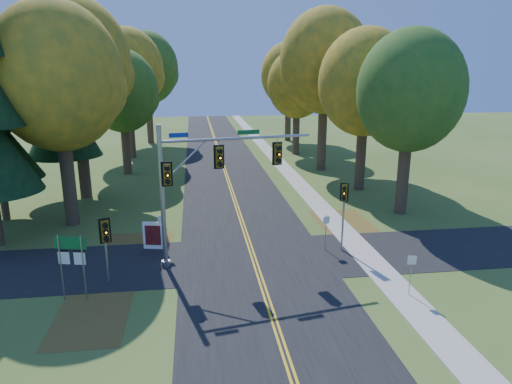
{
  "coord_description": "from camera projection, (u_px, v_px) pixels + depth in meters",
  "views": [
    {
      "loc": [
        -2.99,
        -20.87,
        10.01
      ],
      "look_at": [
        0.41,
        4.06,
        3.2
      ],
      "focal_mm": 32.0,
      "sensor_mm": 36.0,
      "label": 1
    }
  ],
  "objects": [
    {
      "name": "tree_w_d",
      "position": [
        127.0,
        71.0,
        50.83
      ],
      "size": [
        8.2,
        8.2,
        14.56
      ],
      "color": "#38281C",
      "rests_on": "ground"
    },
    {
      "name": "pine_c",
      "position": [
        57.0,
        73.0,
        34.04
      ],
      "size": [
        5.6,
        5.6,
        20.56
      ],
      "color": "#38281C",
      "rests_on": "ground"
    },
    {
      "name": "info_kiosk",
      "position": [
        153.0,
        236.0,
        26.03
      ],
      "size": [
        1.17,
        0.39,
        1.61
      ],
      "rotation": [
        0.0,
        0.0,
        -0.2
      ],
      "color": "white",
      "rests_on": "ground"
    },
    {
      "name": "east_signal_pole",
      "position": [
        344.0,
        200.0,
        25.1
      ],
      "size": [
        0.44,
        0.53,
        4.0
      ],
      "rotation": [
        0.0,
        0.0,
        -0.36
      ],
      "color": "#94979C",
      "rests_on": "ground"
    },
    {
      "name": "ped_signal_pole",
      "position": [
        105.0,
        236.0,
        21.18
      ],
      "size": [
        0.51,
        0.61,
        3.37
      ],
      "rotation": [
        0.0,
        0.0,
        0.35
      ],
      "color": "#9A9FA3",
      "rests_on": "ground"
    },
    {
      "name": "tree_w_b",
      "position": [
        75.0,
        64.0,
        34.31
      ],
      "size": [
        8.6,
        8.6,
        15.38
      ],
      "color": "#38281C",
      "rests_on": "ground"
    },
    {
      "name": "tree_e_e",
      "position": [
        289.0,
        75.0,
        63.61
      ],
      "size": [
        7.8,
        7.8,
        13.74
      ],
      "color": "#38281C",
      "rests_on": "ground"
    },
    {
      "name": "tree_e_c",
      "position": [
        325.0,
        62.0,
        44.13
      ],
      "size": [
        8.8,
        8.8,
        15.79
      ],
      "color": "#38281C",
      "rests_on": "ground"
    },
    {
      "name": "ground",
      "position": [
        259.0,
        274.0,
        22.97
      ],
      "size": [
        160.0,
        160.0,
        0.0
      ],
      "primitive_type": "plane",
      "color": "#36521D",
      "rests_on": "ground"
    },
    {
      "name": "road_cross",
      "position": [
        254.0,
        258.0,
        24.88
      ],
      "size": [
        60.0,
        6.0,
        0.02
      ],
      "primitive_type": "cube",
      "color": "black",
      "rests_on": "ground"
    },
    {
      "name": "tree_w_c",
      "position": [
        123.0,
        91.0,
        43.05
      ],
      "size": [
        6.8,
        6.8,
        11.91
      ],
      "color": "#38281C",
      "rests_on": "ground"
    },
    {
      "name": "tree_w_e",
      "position": [
        147.0,
        68.0,
        61.34
      ],
      "size": [
        8.4,
        8.4,
        14.97
      ],
      "color": "#38281C",
      "rests_on": "ground"
    },
    {
      "name": "centerline_right",
      "position": [
        261.0,
        274.0,
        22.98
      ],
      "size": [
        0.1,
        160.0,
        0.01
      ],
      "primitive_type": "cube",
      "color": "gold",
      "rests_on": "road_main"
    },
    {
      "name": "tree_e_b",
      "position": [
        366.0,
        83.0,
        36.98
      ],
      "size": [
        7.6,
        7.6,
        13.33
      ],
      "color": "#38281C",
      "rests_on": "ground"
    },
    {
      "name": "leaf_patch_w_far",
      "position": [
        92.0,
        316.0,
        19.12
      ],
      "size": [
        3.0,
        5.0,
        0.0
      ],
      "primitive_type": "cube",
      "color": "brown",
      "rests_on": "ground"
    },
    {
      "name": "tree_e_a",
      "position": [
        411.0,
        92.0,
        30.64
      ],
      "size": [
        7.2,
        7.2,
        12.73
      ],
      "color": "#38281C",
      "rests_on": "ground"
    },
    {
      "name": "leaf_patch_w_near",
      "position": [
        136.0,
        251.0,
        25.95
      ],
      "size": [
        4.0,
        6.0,
        0.0
      ],
      "primitive_type": "cube",
      "color": "brown",
      "rests_on": "ground"
    },
    {
      "name": "traffic_mast",
      "position": [
        201.0,
        175.0,
        23.24
      ],
      "size": [
        8.06,
        1.91,
        7.41
      ],
      "rotation": [
        0.0,
        0.0,
        0.17
      ],
      "color": "gray",
      "rests_on": "ground"
    },
    {
      "name": "centerline_left",
      "position": [
        257.0,
        274.0,
        22.95
      ],
      "size": [
        0.1,
        160.0,
        0.01
      ],
      "primitive_type": "cube",
      "color": "gold",
      "rests_on": "road_main"
    },
    {
      "name": "tree_w_a",
      "position": [
        59.0,
        78.0,
        28.01
      ],
      "size": [
        8.0,
        8.0,
        14.15
      ],
      "color": "#38281C",
      "rests_on": "ground"
    },
    {
      "name": "route_sign_cluster",
      "position": [
        71.0,
        255.0,
        19.88
      ],
      "size": [
        1.41,
        0.36,
        3.08
      ],
      "rotation": [
        0.0,
        0.0,
        -0.22
      ],
      "color": "gray",
      "rests_on": "ground"
    },
    {
      "name": "reg_sign_w",
      "position": [
        162.0,
        226.0,
        25.44
      ],
      "size": [
        0.43,
        0.1,
        2.24
      ],
      "rotation": [
        0.0,
        0.0,
        -0.17
      ],
      "color": "gray",
      "rests_on": "ground"
    },
    {
      "name": "leaf_patch_e",
      "position": [
        349.0,
        228.0,
        29.6
      ],
      "size": [
        3.5,
        8.0,
        0.0
      ],
      "primitive_type": "cube",
      "color": "brown",
      "rests_on": "ground"
    },
    {
      "name": "road_main",
      "position": [
        259.0,
        274.0,
        22.97
      ],
      "size": [
        8.0,
        160.0,
        0.02
      ],
      "primitive_type": "cube",
      "color": "black",
      "rests_on": "ground"
    },
    {
      "name": "sidewalk_east",
      "position": [
        376.0,
        267.0,
        23.77
      ],
      "size": [
        1.6,
        160.0,
        0.06
      ],
      "primitive_type": "cube",
      "color": "#9E998E",
      "rests_on": "ground"
    },
    {
      "name": "reg_sign_e_north",
      "position": [
        326.0,
        226.0,
        25.66
      ],
      "size": [
        0.39,
        0.16,
        2.1
      ],
      "rotation": [
        0.0,
        0.0,
        0.32
      ],
      "color": "gray",
      "rests_on": "ground"
    },
    {
      "name": "tree_e_d",
      "position": [
        298.0,
        84.0,
        53.46
      ],
      "size": [
        7.0,
        7.0,
        12.32
      ],
      "color": "#38281C",
      "rests_on": "ground"
    },
    {
      "name": "reg_sign_e_south",
      "position": [
        411.0,
        268.0,
        20.46
      ],
      "size": [
        0.38,
        0.1,
        2.02
      ],
      "rotation": [
        0.0,
        0.0,
        -0.18
      ],
      "color": "gray",
      "rests_on": "ground"
    }
  ]
}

